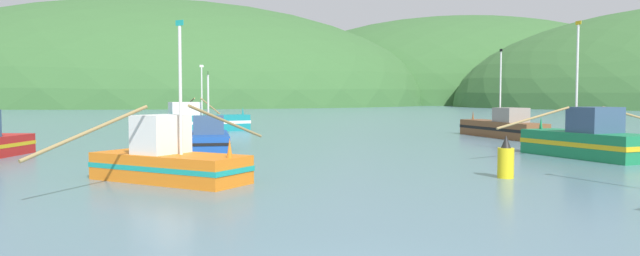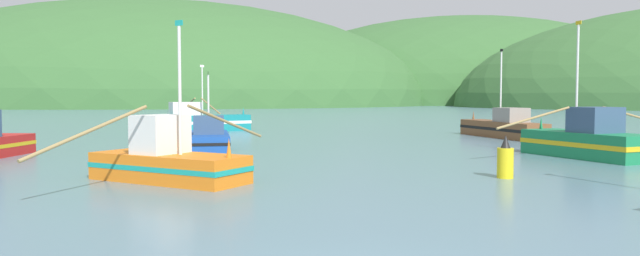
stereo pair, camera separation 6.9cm
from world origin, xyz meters
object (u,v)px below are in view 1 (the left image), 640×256
object	(u,v)px
channel_buoy	(506,160)
fishing_boat_brown	(503,127)
fishing_boat_teal	(196,121)
fishing_boat_orange	(168,161)
fishing_boat_green	(587,140)
fishing_boat_blue	(209,138)

from	to	relation	value
channel_buoy	fishing_boat_brown	bearing A→B (deg)	70.48
fishing_boat_brown	channel_buoy	xyz separation A→B (m)	(-7.75, -21.85, -0.10)
channel_buoy	fishing_boat_teal	bearing A→B (deg)	119.58
fishing_boat_orange	fishing_boat_green	size ratio (longest dim) A/B	0.95
fishing_boat_blue	fishing_boat_teal	bearing A→B (deg)	3.60
fishing_boat_brown	channel_buoy	world-z (taller)	fishing_boat_brown
fishing_boat_brown	fishing_boat_orange	size ratio (longest dim) A/B	0.93
fishing_boat_blue	fishing_boat_green	distance (m)	21.55
fishing_boat_teal	channel_buoy	distance (m)	35.00
fishing_boat_blue	channel_buoy	bearing A→B (deg)	-143.81
fishing_boat_orange	fishing_boat_green	bearing A→B (deg)	52.08
fishing_boat_brown	fishing_boat_teal	world-z (taller)	fishing_boat_brown
fishing_boat_blue	fishing_boat_teal	distance (m)	17.13
fishing_boat_brown	fishing_boat_teal	distance (m)	26.45
fishing_boat_green	fishing_boat_blue	bearing A→B (deg)	51.71
fishing_boat_orange	channel_buoy	distance (m)	13.04
fishing_boat_green	channel_buoy	xyz separation A→B (m)	(-6.91, -7.22, -0.21)
fishing_boat_blue	fishing_boat_orange	bearing A→B (deg)	173.77
fishing_boat_teal	channel_buoy	size ratio (longest dim) A/B	6.64
fishing_boat_blue	fishing_boat_teal	world-z (taller)	fishing_boat_teal
fishing_boat_orange	fishing_boat_green	xyz separation A→B (m)	(19.95, 7.55, 0.13)
fishing_boat_teal	fishing_boat_blue	bearing A→B (deg)	-103.67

